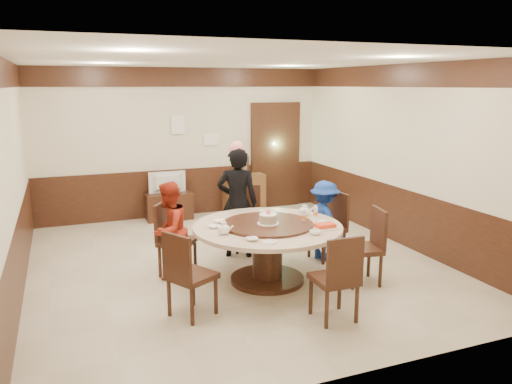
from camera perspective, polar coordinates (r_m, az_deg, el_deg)
name	(u,v)px	position (r m, az deg, el deg)	size (l,w,h in m)	color
room	(235,189)	(6.87, -2.39, 0.33)	(6.00, 6.04, 2.84)	beige
banquet_table	(268,242)	(6.37, 1.32, -5.70)	(1.89, 1.89, 0.78)	#341A10
chair_0	(328,238)	(7.35, 8.21, -5.25)	(0.50, 0.49, 0.97)	#341A10
chair_1	(248,230)	(7.67, -0.93, -4.36)	(0.54, 0.55, 0.97)	#341A10
chair_2	(176,252)	(6.79, -9.14, -6.76)	(0.61, 0.61, 0.97)	#341A10
chair_3	(191,289)	(5.58, -7.46, -10.97)	(0.60, 0.60, 0.97)	#341A10
chair_4	(335,293)	(5.52, 8.99, -11.30)	(0.45, 0.46, 0.97)	#341A10
chair_5	(363,260)	(6.55, 12.16, -7.59)	(0.52, 0.51, 0.97)	#341A10
person_standing	(237,203)	(7.26, -2.14, -1.21)	(0.59, 0.39, 1.62)	black
person_red	(169,230)	(6.59, -9.91, -4.32)	(0.62, 0.48, 1.28)	#A12715
person_blue	(324,221)	(7.22, 7.83, -3.28)	(0.75, 0.43, 1.16)	navy
birthday_cake	(268,219)	(6.25, 1.40, -3.08)	(0.27, 0.27, 0.19)	white
teapot_left	(224,229)	(5.94, -3.71, -4.28)	(0.17, 0.15, 0.13)	white
teapot_right	(304,211)	(6.78, 5.56, -2.22)	(0.17, 0.15, 0.13)	white
bowl_0	(220,221)	(6.43, -4.19, -3.37)	(0.15, 0.15, 0.04)	white
bowl_1	(315,232)	(5.97, 6.79, -4.62)	(0.15, 0.15, 0.05)	white
bowl_2	(252,239)	(5.70, -0.45, -5.42)	(0.14, 0.14, 0.03)	white
bowl_3	(321,222)	(6.43, 7.47, -3.41)	(0.14, 0.14, 0.04)	white
bowl_4	(214,227)	(6.21, -4.79, -3.96)	(0.15, 0.15, 0.04)	white
bowl_5	(262,212)	(6.89, 0.70, -2.26)	(0.13, 0.13, 0.04)	white
saucer_near	(269,242)	(5.64, 1.55, -5.71)	(0.18, 0.18, 0.01)	white
saucer_far	(284,212)	(6.92, 3.17, -2.33)	(0.18, 0.18, 0.01)	white
shrimp_platter	(325,226)	(6.21, 7.90, -3.92)	(0.30, 0.20, 0.06)	white
bottle_0	(304,217)	(6.44, 5.46, -2.81)	(0.06, 0.06, 0.16)	white
bottle_1	(315,213)	(6.65, 6.81, -2.36)	(0.06, 0.06, 0.16)	white
tv_stand	(169,206)	(9.54, -9.94, -1.58)	(0.85, 0.45, 0.50)	#341A10
television	(168,183)	(9.44, -10.04, 1.07)	(0.69, 0.09, 0.40)	gray
side_cabinet	(244,193)	(9.94, -1.39, -0.10)	(0.80, 0.40, 0.75)	brown
thermos	(245,165)	(9.85, -1.24, 3.13)	(0.15, 0.15, 0.38)	silver
notice_left	(178,125)	(9.56, -8.90, 7.60)	(0.25, 0.00, 0.35)	white
notice_right	(212,139)	(9.75, -5.09, 6.01)	(0.30, 0.00, 0.22)	white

